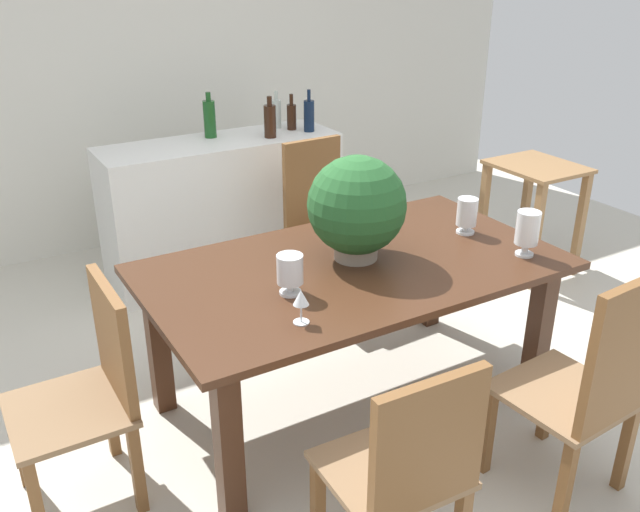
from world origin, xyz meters
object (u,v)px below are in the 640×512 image
wine_bottle_amber (292,116)px  flower_centerpiece (357,207)px  wine_bottle_clear (277,113)px  chair_far_right (321,219)px  wine_bottle_tall (270,121)px  wine_bottle_green (210,118)px  chair_near_left (407,469)px  chair_head_end (92,385)px  wine_bottle_dark (309,115)px  side_table (534,193)px  crystal_vase_left (467,213)px  kitchen_counter (223,208)px  crystal_vase_right (290,271)px  dining_table (353,285)px  chair_near_right (593,382)px  crystal_vase_center_near (527,229)px  wine_glass (301,299)px

wine_bottle_amber → flower_centerpiece: bearing=-108.7°
flower_centerpiece → wine_bottle_amber: size_ratio=2.02×
wine_bottle_clear → wine_bottle_amber: wine_bottle_clear is taller
chair_far_right → wine_bottle_tall: 0.78m
wine_bottle_green → chair_near_left: bearing=-99.7°
chair_head_end → wine_bottle_dark: wine_bottle_dark is taller
flower_centerpiece → side_table: size_ratio=0.65×
wine_bottle_clear → chair_head_end: bearing=-134.1°
crystal_vase_left → kitchen_counter: (-0.63, 1.69, -0.39)m
crystal_vase_right → wine_bottle_clear: 2.16m
kitchen_counter → wine_bottle_dark: 0.86m
wine_bottle_amber → crystal_vase_right: bearing=-118.5°
side_table → dining_table: bearing=-160.3°
chair_near_right → crystal_vase_center_near: bearing=-118.1°
kitchen_counter → side_table: bearing=-28.8°
crystal_vase_right → crystal_vase_left: bearing=7.3°
wine_glass → wine_bottle_amber: wine_bottle_amber is taller
chair_near_left → crystal_vase_center_near: size_ratio=4.20×
chair_near_right → wine_glass: 1.17m
flower_centerpiece → crystal_vase_center_near: flower_centerpiece is taller
chair_near_right → wine_bottle_dark: size_ratio=3.66×
wine_glass → wine_bottle_green: bearing=76.5°
crystal_vase_left → kitchen_counter: crystal_vase_left is taller
wine_glass → wine_bottle_tall: 2.16m
wine_bottle_clear → side_table: size_ratio=0.33×
wine_bottle_dark → wine_bottle_green: bearing=163.5°
chair_near_right → wine_bottle_tall: (-0.05, 2.64, 0.49)m
wine_bottle_tall → side_table: 1.86m
wine_bottle_clear → wine_glass: bearing=-115.0°
crystal_vase_left → wine_bottle_green: bearing=109.8°
flower_centerpiece → crystal_vase_left: size_ratio=2.66×
flower_centerpiece → crystal_vase_right: bearing=-159.4°
chair_near_right → chair_far_right: bearing=-93.6°
wine_bottle_dark → wine_bottle_tall: bearing=-177.8°
dining_table → crystal_vase_right: crystal_vase_right is taller
crystal_vase_left → wine_bottle_green: 1.92m
wine_bottle_amber → wine_bottle_dark: size_ratio=0.86×
crystal_vase_left → wine_bottle_amber: bearing=92.8°
chair_near_right → kitchen_counter: bearing=-86.2°
crystal_vase_center_near → wine_bottle_dark: bearing=91.7°
crystal_vase_right → side_table: 2.47m
chair_near_left → wine_bottle_tall: 2.80m
crystal_vase_center_near → wine_bottle_amber: 2.07m
kitchen_counter → wine_bottle_tall: 0.67m
kitchen_counter → wine_bottle_dark: bearing=-7.9°
dining_table → chair_near_left: chair_near_left is taller
wine_bottle_tall → wine_bottle_clear: bearing=53.5°
wine_bottle_dark → dining_table: bearing=-113.0°
chair_near_left → wine_bottle_tall: wine_bottle_tall is taller
crystal_vase_right → wine_glass: 0.25m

